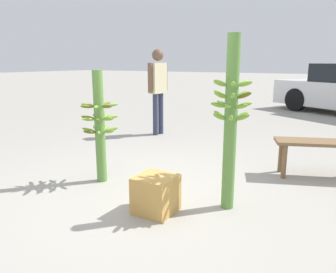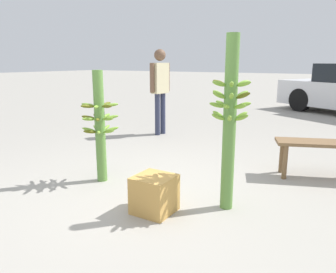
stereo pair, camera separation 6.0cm
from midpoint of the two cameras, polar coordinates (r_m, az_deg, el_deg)
ground_plane at (r=3.68m, az=-3.69°, el=-10.07°), size 80.00×80.00×0.00m
banana_stalk_left at (r=3.98m, az=-12.24°, el=1.92°), size 0.45×0.45×1.34m
banana_stalk_center at (r=3.17m, az=10.33°, el=2.76°), size 0.41×0.41×1.69m
vendor_person at (r=6.49m, az=-2.04°, el=9.25°), size 0.22×0.55×1.67m
market_bench at (r=4.51m, az=24.84°, el=-1.77°), size 1.17×0.73×0.47m
produce_crate at (r=3.22m, az=-2.68°, el=-10.00°), size 0.37×0.37×0.37m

